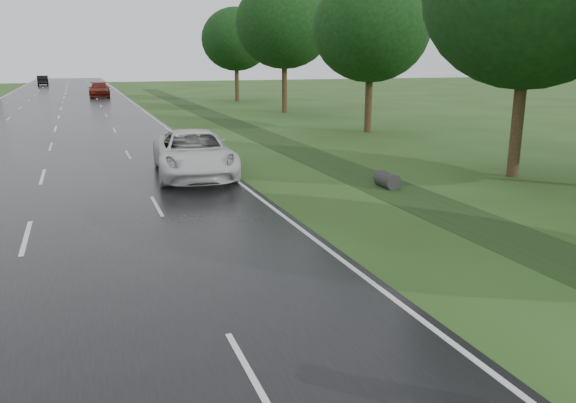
# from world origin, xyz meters

# --- Properties ---
(road) EXTENTS (14.00, 180.00, 0.04)m
(road) POSITION_xyz_m (0.00, 45.00, 0.02)
(road) COLOR black
(road) RESTS_ON ground
(edge_stripe_east) EXTENTS (0.12, 180.00, 0.01)m
(edge_stripe_east) POSITION_xyz_m (6.75, 45.00, 0.04)
(edge_stripe_east) COLOR silver
(edge_stripe_east) RESTS_ON road
(center_line) EXTENTS (0.12, 180.00, 0.01)m
(center_line) POSITION_xyz_m (0.00, 45.00, 0.04)
(center_line) COLOR silver
(center_line) RESTS_ON road
(drainage_ditch) EXTENTS (2.20, 120.00, 0.56)m
(drainage_ditch) POSITION_xyz_m (11.50, 18.71, 0.04)
(drainage_ditch) COLOR black
(drainage_ditch) RESTS_ON ground
(tree_east_c) EXTENTS (7.00, 7.00, 9.29)m
(tree_east_c) POSITION_xyz_m (18.20, 24.00, 6.14)
(tree_east_c) COLOR #352316
(tree_east_c) RESTS_ON ground
(tree_east_d) EXTENTS (8.00, 8.00, 10.76)m
(tree_east_d) POSITION_xyz_m (17.80, 38.00, 7.15)
(tree_east_d) COLOR #352316
(tree_east_d) RESTS_ON ground
(tree_east_f) EXTENTS (7.20, 7.20, 9.62)m
(tree_east_f) POSITION_xyz_m (17.50, 52.00, 6.37)
(tree_east_f) COLOR #352316
(tree_east_f) RESTS_ON ground
(white_pickup) EXTENTS (3.30, 6.32, 1.70)m
(white_pickup) POSITION_xyz_m (5.50, 14.26, 0.89)
(white_pickup) COLOR silver
(white_pickup) RESTS_ON road
(far_car_red) EXTENTS (2.55, 5.83, 1.67)m
(far_car_red) POSITION_xyz_m (3.95, 63.60, 0.87)
(far_car_red) COLOR maroon
(far_car_red) RESTS_ON road
(far_car_dark) EXTENTS (2.03, 5.01, 1.62)m
(far_car_dark) POSITION_xyz_m (-3.86, 98.28, 0.85)
(far_car_dark) COLOR black
(far_car_dark) RESTS_ON road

